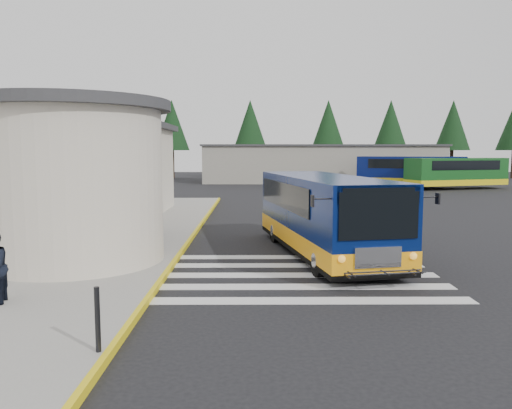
{
  "coord_description": "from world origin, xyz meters",
  "views": [
    {
      "loc": [
        -1.64,
        -14.44,
        3.45
      ],
      "look_at": [
        -1.56,
        -0.5,
        1.96
      ],
      "focal_mm": 35.0,
      "sensor_mm": 36.0,
      "label": 1
    }
  ],
  "objects_px": {
    "far_bus_b": "(456,172)",
    "bollard": "(98,319)",
    "transit_bus": "(324,218)",
    "far_bus_a": "(411,170)",
    "pedestrian_a": "(111,237)"
  },
  "relations": [
    {
      "from": "pedestrian_a",
      "to": "bollard",
      "type": "distance_m",
      "value": 5.86
    },
    {
      "from": "pedestrian_a",
      "to": "bollard",
      "type": "xyz_separation_m",
      "value": [
        1.37,
        -5.69,
        -0.38
      ]
    },
    {
      "from": "far_bus_b",
      "to": "bollard",
      "type": "bearing_deg",
      "value": 132.86
    },
    {
      "from": "transit_bus",
      "to": "far_bus_a",
      "type": "bearing_deg",
      "value": 57.44
    },
    {
      "from": "transit_bus",
      "to": "far_bus_b",
      "type": "height_order",
      "value": "far_bus_b"
    },
    {
      "from": "transit_bus",
      "to": "pedestrian_a",
      "type": "relative_size",
      "value": 5.14
    },
    {
      "from": "transit_bus",
      "to": "far_bus_b",
      "type": "distance_m",
      "value": 33.59
    },
    {
      "from": "pedestrian_a",
      "to": "far_bus_b",
      "type": "xyz_separation_m",
      "value": [
        22.65,
        32.14,
        0.52
      ]
    },
    {
      "from": "bollard",
      "to": "far_bus_a",
      "type": "relative_size",
      "value": 0.11
    },
    {
      "from": "transit_bus",
      "to": "far_bus_a",
      "type": "height_order",
      "value": "far_bus_a"
    },
    {
      "from": "transit_bus",
      "to": "bollard",
      "type": "xyz_separation_m",
      "value": [
        -4.92,
        -8.49,
        -0.56
      ]
    },
    {
      "from": "transit_bus",
      "to": "far_bus_a",
      "type": "relative_size",
      "value": 0.94
    },
    {
      "from": "transit_bus",
      "to": "far_bus_b",
      "type": "relative_size",
      "value": 0.97
    },
    {
      "from": "transit_bus",
      "to": "pedestrian_a",
      "type": "xyz_separation_m",
      "value": [
        -6.29,
        -2.8,
        -0.18
      ]
    },
    {
      "from": "transit_bus",
      "to": "far_bus_a",
      "type": "xyz_separation_m",
      "value": [
        12.77,
        31.23,
        0.4
      ]
    }
  ]
}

